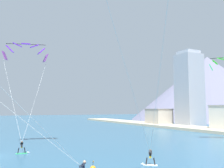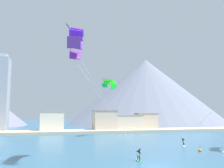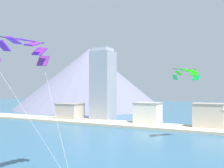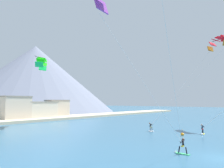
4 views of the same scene
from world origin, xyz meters
name	(u,v)px [view 2 (image 2 of 4)]	position (x,y,z in m)	size (l,w,h in m)	color
ground_plane	(156,166)	(0.00, 0.00, 0.00)	(400.00, 400.00, 0.00)	#2D5B7A
kitesurfer_near_lead	(183,144)	(11.99, 14.38, 0.48)	(1.37, 1.63, 1.67)	white
kitesurfer_mid_center	(138,157)	(-0.71, 3.72, 0.48)	(0.59, 1.77, 1.70)	#33B266
parafoil_kite_mid_center	(76,41)	(-8.84, 4.58, 15.46)	(9.47, 7.22, 15.40)	#853593
parafoil_kite_distant_high_outer	(110,83)	(3.82, 37.12, 14.12)	(5.14, 5.65, 2.50)	#17CB59
race_marker_buoy	(200,150)	(11.49, 8.47, 0.16)	(0.56, 0.56, 1.02)	orange
shoreline_strip	(87,131)	(0.00, 51.30, 0.35)	(180.00, 10.00, 0.70)	#BCAD8E
shore_building_harbour_front	(128,123)	(14.31, 53.81, 2.72)	(9.74, 4.89, 5.42)	beige
shore_building_quay_east	(146,122)	(21.98, 56.02, 3.00)	(7.62, 4.34, 5.98)	beige
shore_building_quay_west	(52,121)	(-10.74, 55.09, 3.39)	(7.51, 6.77, 6.75)	silver
shore_building_old_town	(105,121)	(6.35, 54.44, 3.49)	(7.73, 6.38, 6.96)	beige
mountain_peak_west_ridge	(146,91)	(41.60, 103.90, 18.17)	(86.81, 86.81, 36.35)	slate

